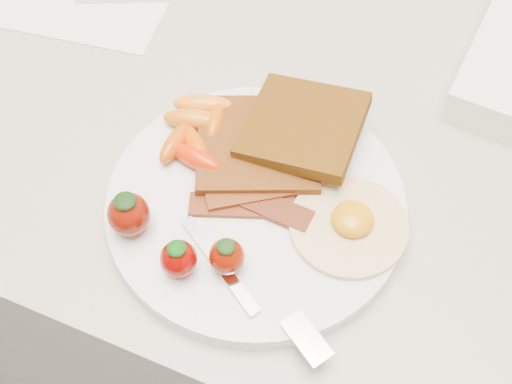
% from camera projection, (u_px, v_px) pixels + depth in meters
% --- Properties ---
extents(counter, '(2.00, 0.60, 0.90)m').
position_uv_depth(counter, '(275.00, 287.00, 1.04)').
color(counter, gray).
rests_on(counter, ground).
extents(plate, '(0.27, 0.27, 0.02)m').
position_uv_depth(plate, '(256.00, 204.00, 0.58)').
color(plate, silver).
rests_on(plate, counter).
extents(toast_lower, '(0.15, 0.15, 0.01)m').
position_uv_depth(toast_lower, '(258.00, 145.00, 0.60)').
color(toast_lower, '#482506').
rests_on(toast_lower, plate).
extents(toast_upper, '(0.11, 0.11, 0.02)m').
position_uv_depth(toast_upper, '(303.00, 126.00, 0.59)').
color(toast_upper, black).
rests_on(toast_upper, toast_lower).
extents(fried_egg, '(0.13, 0.13, 0.02)m').
position_uv_depth(fried_egg, '(349.00, 224.00, 0.55)').
color(fried_egg, beige).
rests_on(fried_egg, plate).
extents(bacon_strips, '(0.11, 0.08, 0.01)m').
position_uv_depth(bacon_strips, '(254.00, 200.00, 0.57)').
color(bacon_strips, '#3A0604').
rests_on(bacon_strips, plate).
extents(baby_carrots, '(0.08, 0.10, 0.02)m').
position_uv_depth(baby_carrots, '(197.00, 130.00, 0.61)').
color(baby_carrots, '#C6640E').
rests_on(baby_carrots, plate).
extents(strawberries, '(0.12, 0.05, 0.04)m').
position_uv_depth(strawberries, '(167.00, 237.00, 0.53)').
color(strawberries, '#600E02').
rests_on(strawberries, plate).
extents(fork, '(0.16, 0.09, 0.00)m').
position_uv_depth(fork, '(258.00, 297.00, 0.52)').
color(fork, silver).
rests_on(fork, plate).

